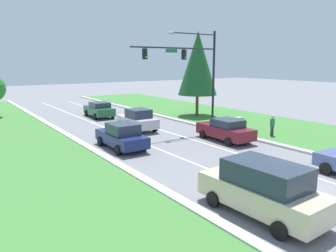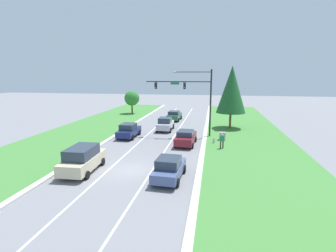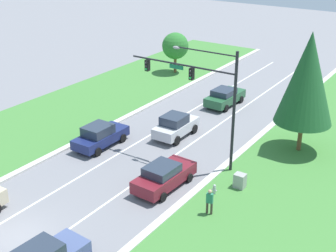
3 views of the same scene
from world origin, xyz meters
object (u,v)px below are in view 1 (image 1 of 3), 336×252
utility_cabinet (239,123)px  fire_hydrant (244,129)px  champagne_suv (263,188)px  burgundy_sedan (225,130)px  pedestrian (272,125)px  conifer_near_right_tree (198,63)px  forest_sedan (99,109)px  navy_sedan (122,136)px  silver_sedan (138,120)px  traffic_signal_mast (193,65)px

utility_cabinet → fire_hydrant: 1.85m
champagne_suv → burgundy_sedan: bearing=50.5°
pedestrian → conifer_near_right_tree: 12.11m
forest_sedan → fire_hydrant: (6.72, -14.29, -0.48)m
navy_sedan → pedestrian: size_ratio=2.75×
pedestrian → navy_sedan: bearing=-29.9°
silver_sedan → pedestrian: size_ratio=2.53×
navy_sedan → pedestrian: bearing=-16.3°
traffic_signal_mast → conifer_near_right_tree: conifer_near_right_tree is taller
traffic_signal_mast → burgundy_sedan: 6.42m
forest_sedan → conifer_near_right_tree: bearing=-28.5°
silver_sedan → burgundy_sedan: 7.82m
traffic_signal_mast → pedestrian: (3.66, -5.43, -4.64)m
navy_sedan → utility_cabinet: navy_sedan is taller
champagne_suv → conifer_near_right_tree: bearing=54.8°
pedestrian → forest_sedan: bearing=-78.4°
fire_hydrant → utility_cabinet: bearing=57.3°
navy_sedan → burgundy_sedan: (7.41, -2.30, -0.04)m
pedestrian → conifer_near_right_tree: size_ratio=0.19×
silver_sedan → traffic_signal_mast: bearing=-34.2°
silver_sedan → burgundy_sedan: silver_sedan is taller
traffic_signal_mast → fire_hydrant: size_ratio=11.97×
champagne_suv → conifer_near_right_tree: conifer_near_right_tree is taller
champagne_suv → utility_cabinet: bearing=44.6°
burgundy_sedan → fire_hydrant: size_ratio=6.78×
forest_sedan → utility_cabinet: (7.71, -12.74, -0.31)m
navy_sedan → champagne_suv: bearing=-89.3°
forest_sedan → burgundy_sedan: (3.60, -15.32, 0.00)m
forest_sedan → pedestrian: bearing=-63.0°
traffic_signal_mast → navy_sedan: bearing=-165.3°
silver_sedan → utility_cabinet: 8.87m
champagne_suv → forest_sedan: champagne_suv is taller
fire_hydrant → navy_sedan: bearing=173.1°
silver_sedan → champagne_suv: bearing=-103.1°
forest_sedan → pedestrian: size_ratio=2.76×
forest_sedan → pedestrian: 18.09m
traffic_signal_mast → forest_sedan: traffic_signal_mast is taller
forest_sedan → pedestrian: (7.55, -16.44, 0.11)m
silver_sedan → conifer_near_right_tree: bearing=18.2°
burgundy_sedan → utility_cabinet: size_ratio=4.63×
traffic_signal_mast → fire_hydrant: (2.83, -3.29, -5.23)m
traffic_signal_mast → utility_cabinet: size_ratio=8.18×
forest_sedan → navy_sedan: bearing=-103.9°
champagne_suv → conifer_near_right_tree: size_ratio=0.57×
navy_sedan → fire_hydrant: 10.61m
silver_sedan → pedestrian: 11.04m
utility_cabinet → pedestrian: size_ratio=0.61×
forest_sedan → conifer_near_right_tree: (9.00, -5.37, 4.82)m
traffic_signal_mast → burgundy_sedan: bearing=-93.7°
silver_sedan → navy_sedan: silver_sedan is taller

